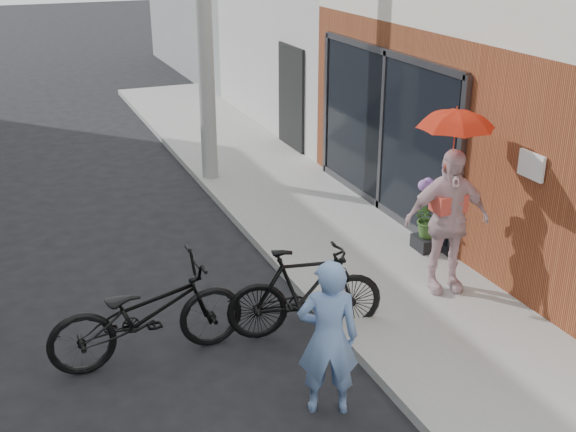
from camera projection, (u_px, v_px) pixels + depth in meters
ground at (277, 375)px, 7.47m from camera, size 80.00×80.00×0.00m
sidewalk at (365, 259)px, 9.90m from camera, size 2.20×24.00×0.12m
curb at (287, 274)px, 9.49m from camera, size 0.12×24.00×0.12m
officer at (328, 338)px, 6.65m from camera, size 0.67×0.56×1.58m
bike_left at (147, 313)px, 7.56m from camera, size 2.10×0.78×1.10m
bike_right at (305, 291)px, 8.03m from camera, size 1.84×0.82×1.07m
kimono_woman at (447, 221)px, 8.66m from camera, size 1.13×0.67×1.80m
parasol at (456, 117)px, 8.18m from camera, size 0.85×0.85×0.75m
planter at (428, 243)px, 10.04m from camera, size 0.37×0.37×0.19m
potted_plant at (430, 219)px, 9.90m from camera, size 0.48×0.42×0.53m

